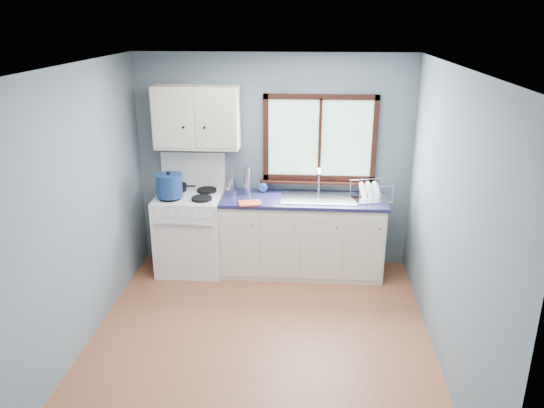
# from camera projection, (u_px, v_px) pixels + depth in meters

# --- Properties ---
(floor) EXTENTS (3.20, 3.60, 0.02)m
(floor) POSITION_uv_depth(u_px,v_px,m) (260.00, 343.00, 4.95)
(floor) COLOR #A05A38
(floor) RESTS_ON ground
(ceiling) EXTENTS (3.20, 3.60, 0.02)m
(ceiling) POSITION_uv_depth(u_px,v_px,m) (257.00, 66.00, 4.10)
(ceiling) COLOR white
(ceiling) RESTS_ON wall_back
(wall_back) EXTENTS (3.20, 0.02, 2.50)m
(wall_back) POSITION_uv_depth(u_px,v_px,m) (274.00, 162.00, 6.23)
(wall_back) COLOR slate
(wall_back) RESTS_ON ground
(wall_front) EXTENTS (3.20, 0.02, 2.50)m
(wall_front) POSITION_uv_depth(u_px,v_px,m) (225.00, 339.00, 2.83)
(wall_front) COLOR slate
(wall_front) RESTS_ON ground
(wall_left) EXTENTS (0.02, 3.60, 2.50)m
(wall_left) POSITION_uv_depth(u_px,v_px,m) (76.00, 212.00, 4.64)
(wall_left) COLOR slate
(wall_left) RESTS_ON ground
(wall_right) EXTENTS (0.02, 3.60, 2.50)m
(wall_right) POSITION_uv_depth(u_px,v_px,m) (450.00, 222.00, 4.42)
(wall_right) COLOR slate
(wall_right) RESTS_ON ground
(gas_range) EXTENTS (0.76, 0.69, 1.36)m
(gas_range) POSITION_uv_depth(u_px,v_px,m) (191.00, 230.00, 6.23)
(gas_range) COLOR white
(gas_range) RESTS_ON floor
(base_cabinets) EXTENTS (1.85, 0.60, 0.88)m
(base_cabinets) POSITION_uv_depth(u_px,v_px,m) (302.00, 239.00, 6.19)
(base_cabinets) COLOR beige
(base_cabinets) RESTS_ON floor
(countertop) EXTENTS (1.89, 0.64, 0.04)m
(countertop) POSITION_uv_depth(u_px,v_px,m) (303.00, 200.00, 6.02)
(countertop) COLOR #18183F
(countertop) RESTS_ON base_cabinets
(sink) EXTENTS (0.84, 0.46, 0.44)m
(sink) POSITION_uv_depth(u_px,v_px,m) (318.00, 203.00, 6.02)
(sink) COLOR silver
(sink) RESTS_ON countertop
(window) EXTENTS (1.36, 0.10, 1.03)m
(window) POSITION_uv_depth(u_px,v_px,m) (320.00, 145.00, 6.08)
(window) COLOR #9EC6A8
(window) RESTS_ON wall_back
(upper_cabinets) EXTENTS (0.95, 0.35, 0.70)m
(upper_cabinets) POSITION_uv_depth(u_px,v_px,m) (197.00, 117.00, 5.93)
(upper_cabinets) COLOR beige
(upper_cabinets) RESTS_ON wall_back
(skillet) EXTENTS (0.34, 0.24, 0.04)m
(skillet) POSITION_uv_depth(u_px,v_px,m) (177.00, 186.00, 6.23)
(skillet) COLOR black
(skillet) RESTS_ON gas_range
(stockpot) EXTENTS (0.32, 0.32, 0.29)m
(stockpot) POSITION_uv_depth(u_px,v_px,m) (169.00, 185.00, 5.90)
(stockpot) COLOR navy
(stockpot) RESTS_ON gas_range
(utensil_crock) EXTENTS (0.15, 0.15, 0.39)m
(utensil_crock) POSITION_uv_depth(u_px,v_px,m) (231.00, 184.00, 6.25)
(utensil_crock) COLOR silver
(utensil_crock) RESTS_ON countertop
(thermos) EXTENTS (0.10, 0.10, 0.32)m
(thermos) POSITION_uv_depth(u_px,v_px,m) (247.00, 180.00, 6.10)
(thermos) COLOR silver
(thermos) RESTS_ON countertop
(soap_bottle) EXTENTS (0.12, 0.12, 0.28)m
(soap_bottle) POSITION_uv_depth(u_px,v_px,m) (262.00, 181.00, 6.15)
(soap_bottle) COLOR blue
(soap_bottle) RESTS_ON countertop
(dish_towel) EXTENTS (0.28, 0.23, 0.02)m
(dish_towel) POSITION_uv_depth(u_px,v_px,m) (250.00, 203.00, 5.82)
(dish_towel) COLOR #ED5434
(dish_towel) RESTS_ON countertop
(dish_rack) EXTENTS (0.48, 0.41, 0.21)m
(dish_rack) POSITION_uv_depth(u_px,v_px,m) (370.00, 195.00, 5.95)
(dish_rack) COLOR silver
(dish_rack) RESTS_ON countertop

